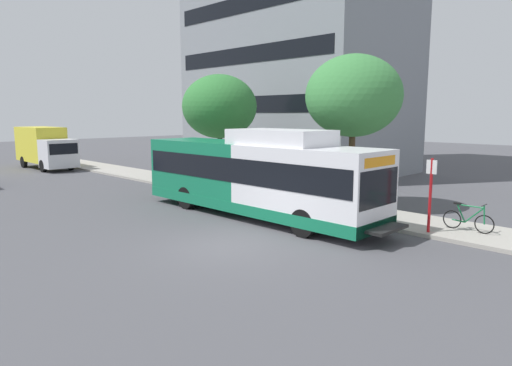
{
  "coord_description": "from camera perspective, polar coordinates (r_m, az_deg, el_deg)",
  "views": [
    {
      "loc": [
        -9.28,
        -10.55,
        4.21
      ],
      "look_at": [
        2.87,
        1.62,
        1.6
      ],
      "focal_mm": 31.56,
      "sensor_mm": 36.0,
      "label": 1
    }
  ],
  "objects": [
    {
      "name": "street_tree_mid_block",
      "position": [
        26.1,
        -4.64,
        9.61
      ],
      "size": [
        4.26,
        4.26,
        6.35
      ],
      "color": "#4C3823",
      "rests_on": "sidewalk_curb"
    },
    {
      "name": "sidewalk_curb",
      "position": [
        23.58,
        -0.44,
        -1.48
      ],
      "size": [
        3.0,
        56.0,
        0.14
      ],
      "primitive_type": "cube",
      "color": "#A8A399",
      "rests_on": "ground"
    },
    {
      "name": "street_tree_near_stop",
      "position": [
        20.53,
        12.26,
        10.71
      ],
      "size": [
        4.22,
        4.22,
        6.69
      ],
      "color": "#4C3823",
      "rests_on": "sidewalk_curb"
    },
    {
      "name": "bus_stop_sign_pole",
      "position": [
        16.69,
        21.25,
        -0.79
      ],
      "size": [
        0.1,
        0.36,
        2.6
      ],
      "color": "red",
      "rests_on": "sidewalk_curb"
    },
    {
      "name": "box_truck_background",
      "position": [
        39.19,
        -25.18,
        4.2
      ],
      "size": [
        2.32,
        7.01,
        3.25
      ],
      "color": "silver",
      "rests_on": "ground"
    },
    {
      "name": "transit_bus",
      "position": [
        18.63,
        -0.09,
        0.9
      ],
      "size": [
        2.58,
        12.25,
        3.65
      ],
      "color": "white",
      "rests_on": "ground"
    },
    {
      "name": "bicycle_parked",
      "position": [
        17.6,
        25.29,
        -4.18
      ],
      "size": [
        0.52,
        1.76,
        1.02
      ],
      "color": "black",
      "rests_on": "sidewalk_curb"
    },
    {
      "name": "ground_plane",
      "position": [
        21.16,
        -18.05,
        -3.27
      ],
      "size": [
        120.0,
        120.0,
        0.0
      ],
      "primitive_type": "plane",
      "color": "#4C4C51"
    },
    {
      "name": "lattice_comm_tower",
      "position": [
        49.7,
        -7.72,
        14.44
      ],
      "size": [
        1.1,
        1.1,
        28.06
      ],
      "color": "#B7B7BC",
      "rests_on": "ground"
    }
  ]
}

